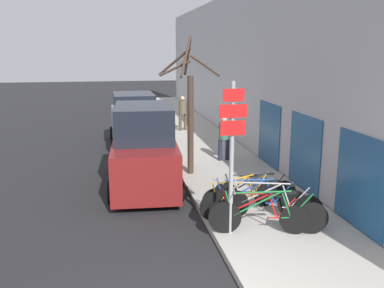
# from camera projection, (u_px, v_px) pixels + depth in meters

# --- Properties ---
(ground_plane) EXTENTS (80.00, 80.00, 0.00)m
(ground_plane) POSITION_uv_depth(u_px,v_px,m) (141.00, 155.00, 16.81)
(ground_plane) COLOR black
(sidewalk_curb) EXTENTS (3.20, 32.00, 0.15)m
(sidewalk_curb) POSITION_uv_depth(u_px,v_px,m) (193.00, 137.00, 19.95)
(sidewalk_curb) COLOR #ADA89E
(sidewalk_curb) RESTS_ON ground
(building_facade) EXTENTS (0.23, 32.00, 6.50)m
(building_facade) POSITION_uv_depth(u_px,v_px,m) (231.00, 68.00, 19.51)
(building_facade) COLOR #BCBCC1
(building_facade) RESTS_ON ground
(signpost) EXTENTS (0.58, 0.11, 3.30)m
(signpost) POSITION_uv_depth(u_px,v_px,m) (232.00, 149.00, 8.93)
(signpost) COLOR #939399
(signpost) RESTS_ON sidewalk_curb
(bicycle_0) EXTENTS (2.55, 0.66, 0.99)m
(bicycle_0) POSITION_uv_depth(u_px,v_px,m) (268.00, 215.00, 9.22)
(bicycle_0) COLOR black
(bicycle_0) RESTS_ON sidewalk_curb
(bicycle_1) EXTENTS (2.03, 0.94, 0.89)m
(bicycle_1) POSITION_uv_depth(u_px,v_px,m) (258.00, 214.00, 9.37)
(bicycle_1) COLOR black
(bicycle_1) RESTS_ON sidewalk_curb
(bicycle_2) EXTENTS (2.18, 1.01, 0.94)m
(bicycle_2) POSITION_uv_depth(u_px,v_px,m) (271.00, 204.00, 9.93)
(bicycle_2) COLOR black
(bicycle_2) RESTS_ON sidewalk_curb
(bicycle_3) EXTENTS (2.43, 0.72, 0.97)m
(bicycle_3) POSITION_uv_depth(u_px,v_px,m) (254.00, 201.00, 10.12)
(bicycle_3) COLOR black
(bicycle_3) RESTS_ON sidewalk_curb
(bicycle_4) EXTENTS (2.16, 0.86, 0.92)m
(bicycle_4) POSITION_uv_depth(u_px,v_px,m) (240.00, 197.00, 10.41)
(bicycle_4) COLOR black
(bicycle_4) RESTS_ON sidewalk_curb
(bicycle_5) EXTENTS (2.15, 0.44, 0.86)m
(bicycle_5) POSITION_uv_depth(u_px,v_px,m) (255.00, 191.00, 10.96)
(bicycle_5) COLOR black
(bicycle_5) RESTS_ON sidewalk_curb
(parked_car_0) EXTENTS (2.24, 4.88, 2.48)m
(parked_car_0) POSITION_uv_depth(u_px,v_px,m) (144.00, 150.00, 12.78)
(parked_car_0) COLOR maroon
(parked_car_0) RESTS_ON ground
(parked_car_1) EXTENTS (2.08, 4.46, 2.26)m
(parked_car_1) POSITION_uv_depth(u_px,v_px,m) (134.00, 122.00, 18.21)
(parked_car_1) COLOR #B2B7BC
(parked_car_1) RESTS_ON ground
(pedestrian_near) EXTENTS (0.42, 0.35, 1.59)m
(pedestrian_near) POSITION_uv_depth(u_px,v_px,m) (224.00, 135.00, 15.24)
(pedestrian_near) COLOR #1E2338
(pedestrian_near) RESTS_ON sidewalk_curb
(pedestrian_far) EXTENTS (0.43, 0.37, 1.69)m
(pedestrian_far) POSITION_uv_depth(u_px,v_px,m) (183.00, 111.00, 20.89)
(pedestrian_far) COLOR #4C3D2D
(pedestrian_far) RESTS_ON sidewalk_curb
(street_tree) EXTENTS (1.86, 1.60, 4.32)m
(street_tree) POSITION_uv_depth(u_px,v_px,m) (189.00, 110.00, 13.39)
(street_tree) COLOR #3D2D23
(street_tree) RESTS_ON sidewalk_curb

